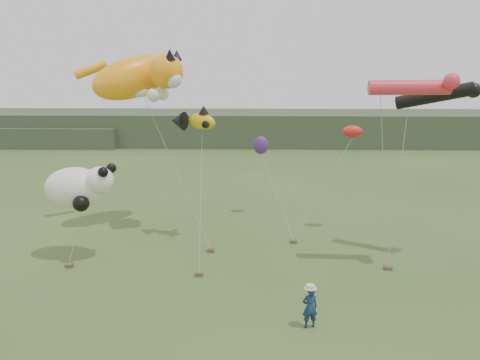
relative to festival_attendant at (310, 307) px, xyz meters
The scene contains 9 objects.
ground 1.93m from the festival_attendant, 133.66° to the left, with size 120.00×120.00×0.00m, color #385123.
headland 46.18m from the festival_attendant, 95.38° to the left, with size 90.00×13.00×4.00m.
festival_attendant is the anchor object (origin of this frame).
sandbag_anchors 6.79m from the festival_attendant, 116.46° to the left, with size 15.34×4.63×0.18m.
cat_kite 16.30m from the festival_attendant, 126.54° to the left, with size 6.69×5.21×3.50m.
fish_kite 12.23m from the festival_attendant, 119.24° to the left, with size 2.77×1.81×1.34m.
tube_kites 11.48m from the festival_attendant, 47.54° to the left, with size 5.40×3.64×1.78m.
panda_kite 12.58m from the festival_attendant, 148.72° to the left, with size 3.50×2.27×2.18m.
misc_kites 13.46m from the festival_attendant, 87.38° to the left, with size 6.15×3.60×2.16m.
Camera 1 is at (-0.83, -16.63, 8.96)m, focal length 35.00 mm.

